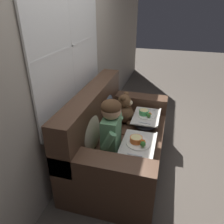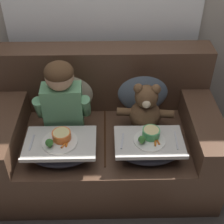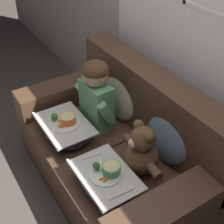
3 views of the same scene
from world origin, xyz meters
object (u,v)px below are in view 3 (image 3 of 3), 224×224
Objects in this scene: throw_pillow_behind_child at (121,94)px; lap_tray_teddy at (106,180)px; teddy_bear at (141,153)px; couch at (120,152)px; child_figure at (96,92)px; lap_tray_child at (65,129)px; throw_pillow_behind_teddy at (169,135)px.

lap_tray_teddy is at bearing -40.40° from throw_pillow_behind_child.
throw_pillow_behind_child is 0.79m from lap_tray_teddy.
teddy_bear is at bearing 90.17° from lap_tray_teddy.
couch is 0.50m from child_figure.
teddy_bear is at bearing 24.74° from lap_tray_child.
throw_pillow_behind_teddy is 0.64m from child_figure.
lap_tray_teddy is at bearing -46.04° from couch.
child_figure is (-0.30, -0.03, 0.40)m from couch.
lap_tray_child reaches higher than lap_tray_teddy.
couch is 3.42× the size of lap_tray_child.
throw_pillow_behind_teddy is at bearing 89.87° from teddy_bear.
lap_tray_child is at bearing -90.00° from throw_pillow_behind_child.
teddy_bear is (0.59, -0.00, -0.14)m from child_figure.
couch is 0.46m from lap_tray_teddy.
lap_tray_child is 1.03× the size of lap_tray_teddy.
lap_tray_teddy is (0.00, -0.51, -0.14)m from throw_pillow_behind_teddy.
teddy_bear is at bearing -90.13° from throw_pillow_behind_teddy.
couch is at bearing 133.96° from lap_tray_teddy.
teddy_bear is (-0.00, -0.23, -0.04)m from throw_pillow_behind_teddy.
teddy_bear is 0.88× the size of lap_tray_child.
child_figure is at bearing 155.01° from lap_tray_teddy.
couch is at bearing -33.61° from throw_pillow_behind_child.
couch reaches higher than teddy_bear.
child_figure reaches higher than throw_pillow_behind_teddy.
couch is at bearing 6.01° from child_figure.
couch is at bearing -146.39° from throw_pillow_behind_teddy.
throw_pillow_behind_child is at bearing 90.00° from lap_tray_child.
throw_pillow_behind_child reaches higher than teddy_bear.
throw_pillow_behind_child reaches higher than lap_tray_child.
throw_pillow_behind_teddy is at bearing 21.05° from child_figure.
lap_tray_teddy is at bearing -24.99° from child_figure.
teddy_bear is at bearing -0.42° from child_figure.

